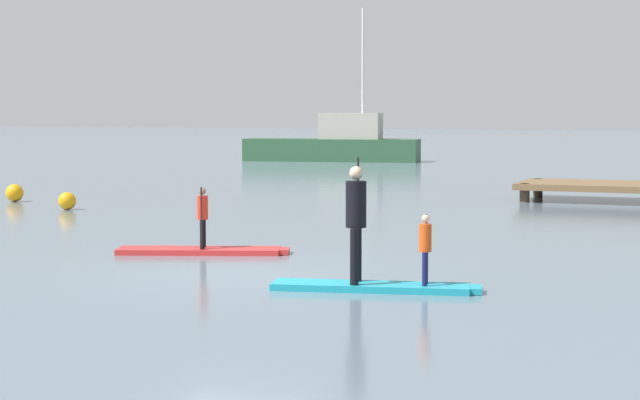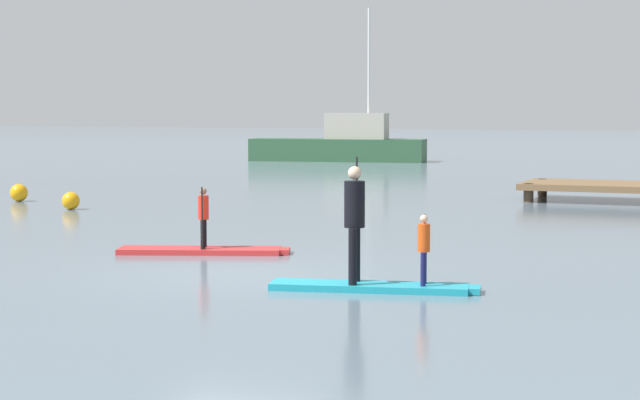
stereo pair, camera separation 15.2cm
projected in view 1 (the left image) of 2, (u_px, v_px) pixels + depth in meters
ground_plane at (234, 276)px, 17.24m from camera, size 240.00×240.00×0.00m
paddleboard_near at (203, 251)px, 19.94m from camera, size 3.16×1.64×0.10m
paddler_child_solo at (203, 214)px, 19.87m from camera, size 0.25×0.38×1.13m
paddleboard_far at (376, 287)px, 15.89m from camera, size 3.11×1.20×0.10m
paddler_adult at (356, 216)px, 15.85m from camera, size 0.36×0.53×1.84m
paddler_child_front at (425, 246)px, 15.73m from camera, size 0.21×0.37×1.02m
fishing_boat_white_large at (336, 144)px, 54.86m from camera, size 9.02×3.30×7.64m
mooring_buoy_near at (67, 201)px, 28.52m from camera, size 0.47×0.47×0.47m
mooring_buoy_mid at (15, 193)px, 31.01m from camera, size 0.50×0.50×0.50m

